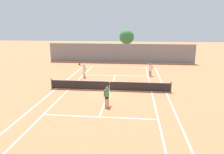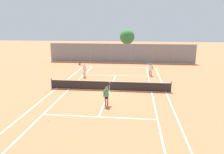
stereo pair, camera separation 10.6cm
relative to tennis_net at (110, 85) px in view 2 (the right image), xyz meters
The scene contains 12 objects.
ground_plane 0.51m from the tennis_net, ahead, with size 120.00×120.00×0.00m, color #C67047.
court_line_markings 0.51m from the tennis_net, ahead, with size 11.10×23.90×0.01m.
tennis_net is the anchor object (origin of this frame).
player_near_side 4.24m from the tennis_net, 86.38° to the right, with size 0.50×0.86×1.77m.
player_far_left 6.37m from the tennis_net, 126.31° to the left, with size 0.87×0.66×1.77m.
player_far_right 8.14m from the tennis_net, 57.08° to the left, with size 0.79×0.71×1.77m.
loose_tennis_ball_0 7.43m from the tennis_net, 58.55° to the right, with size 0.07×0.07×0.07m, color #D1DB33.
loose_tennis_ball_1 5.38m from the tennis_net, 119.38° to the left, with size 0.07×0.07×0.07m, color #D1DB33.
loose_tennis_ball_2 8.10m from the tennis_net, 114.00° to the right, with size 0.07×0.07×0.07m, color #D1DB33.
loose_tennis_ball_3 11.03m from the tennis_net, 106.63° to the left, with size 0.07×0.07×0.07m, color #D1DB33.
back_fence 15.99m from the tennis_net, 90.00° to the left, with size 24.53×0.08×3.20m.
tree_behind_left 20.12m from the tennis_net, 87.55° to the left, with size 2.67×2.67×5.41m.
Camera 2 is at (2.52, -20.59, 6.47)m, focal length 35.00 mm.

